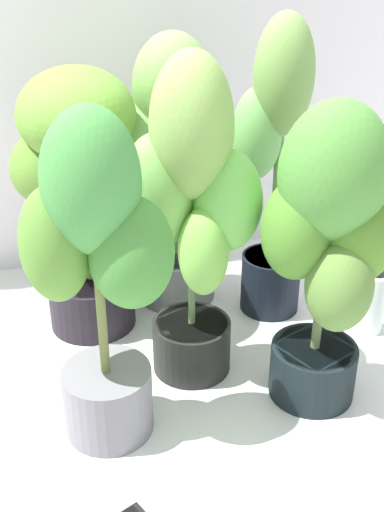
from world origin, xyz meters
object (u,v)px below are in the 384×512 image
Objects in this scene: potted_plant_center at (193,206)px; potted_plant_back_center at (171,157)px; potted_plant_back_left at (75,172)px; potted_plant_front_left at (100,268)px; potted_plant_back_right at (273,162)px; nutrient_bottle at (374,303)px; potted_plant_front_right at (328,243)px.

potted_plant_back_center is (0.05, 0.43, -0.01)m from potted_plant_center.
potted_plant_front_left is (-0.00, -0.52, -0.05)m from potted_plant_back_left.
nutrient_bottle is (0.28, -0.23, -0.42)m from potted_plant_back_right.
potted_plant_back_center reaches higher than potted_plant_front_left.
potted_plant_front_right is 3.68× the size of nutrient_bottle.
potted_plant_back_right reaches higher than potted_plant_back_center.
potted_plant_back_center is (0.32, 0.10, -0.02)m from potted_plant_back_left.
potted_plant_center reaches higher than potted_plant_front_left.
potted_plant_front_left is 0.76m from potted_plant_back_right.
potted_plant_back_left is 0.34m from potted_plant_back_center.
potted_plant_back_right is at bearing 85.58° from potted_plant_front_right.
potted_plant_center is at bearing -96.02° from potted_plant_back_center.
potted_plant_front_right is at bearing -68.63° from potted_plant_back_center.
potted_plant_front_left is at bearing -165.72° from nutrient_bottle.
potted_plant_center reaches higher than potted_plant_back_center.
potted_plant_back_left is at bearing 89.99° from potted_plant_front_left.
potted_plant_back_center is 3.99× the size of nutrient_bottle.
potted_plant_center is (0.27, -0.33, -0.00)m from potted_plant_back_left.
nutrient_bottle is (0.32, 0.24, -0.37)m from potted_plant_front_right.
potted_plant_back_left is 0.91× the size of potted_plant_center.
potted_plant_front_left is 0.57m from potted_plant_front_right.
potted_plant_back_left is 0.52m from potted_plant_front_left.
potted_plant_back_center reaches higher than potted_plant_back_left.
potted_plant_back_center is at bearing 17.86° from potted_plant_back_left.
potted_plant_back_right reaches higher than potted_plant_center.
potted_plant_back_left is 1.00× the size of potted_plant_front_right.
potted_plant_back_left reaches higher than nutrient_bottle.
potted_plant_front_right is at bearing -34.80° from potted_plant_center.
potted_plant_center is at bearing 145.20° from potted_plant_front_right.
potted_plant_back_left is at bearing -162.14° from potted_plant_back_center.
potted_plant_back_right is at bearing 36.98° from potted_plant_front_left.
potted_plant_back_center reaches higher than potted_plant_front_right.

